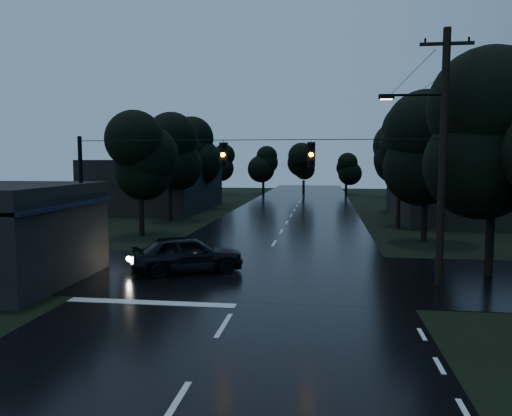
# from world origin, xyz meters

# --- Properties ---
(ground) EXTENTS (160.00, 160.00, 0.00)m
(ground) POSITION_xyz_m (0.00, 0.00, 0.00)
(ground) COLOR black
(ground) RESTS_ON ground
(main_road) EXTENTS (12.00, 120.00, 0.02)m
(main_road) POSITION_xyz_m (0.00, 30.00, 0.00)
(main_road) COLOR black
(main_road) RESTS_ON ground
(cross_street) EXTENTS (60.00, 9.00, 0.02)m
(cross_street) POSITION_xyz_m (0.00, 12.00, 0.00)
(cross_street) COLOR black
(cross_street) RESTS_ON ground
(building_far_right) EXTENTS (10.00, 14.00, 4.40)m
(building_far_right) POSITION_xyz_m (14.00, 34.00, 2.20)
(building_far_right) COLOR black
(building_far_right) RESTS_ON ground
(building_far_left) EXTENTS (10.00, 16.00, 5.00)m
(building_far_left) POSITION_xyz_m (-14.00, 40.00, 2.50)
(building_far_left) COLOR black
(building_far_left) RESTS_ON ground
(utility_pole_main) EXTENTS (3.50, 0.30, 10.00)m
(utility_pole_main) POSITION_xyz_m (7.41, 11.00, 5.26)
(utility_pole_main) COLOR black
(utility_pole_main) RESTS_ON ground
(utility_pole_far) EXTENTS (2.00, 0.30, 7.50)m
(utility_pole_far) POSITION_xyz_m (8.30, 28.00, 3.88)
(utility_pole_far) COLOR black
(utility_pole_far) RESTS_ON ground
(anchor_pole_left) EXTENTS (0.18, 0.18, 6.00)m
(anchor_pole_left) POSITION_xyz_m (-7.50, 11.00, 3.00)
(anchor_pole_left) COLOR black
(anchor_pole_left) RESTS_ON ground
(span_signals) EXTENTS (15.00, 0.37, 1.12)m
(span_signals) POSITION_xyz_m (0.56, 10.99, 5.24)
(span_signals) COLOR black
(span_signals) RESTS_ON ground
(tree_corner_near) EXTENTS (4.48, 4.48, 9.44)m
(tree_corner_near) POSITION_xyz_m (10.00, 13.00, 5.99)
(tree_corner_near) COLOR black
(tree_corner_near) RESTS_ON ground
(tree_left_a) EXTENTS (3.92, 3.92, 8.26)m
(tree_left_a) POSITION_xyz_m (-9.00, 22.00, 5.24)
(tree_left_a) COLOR black
(tree_left_a) RESTS_ON ground
(tree_left_b) EXTENTS (4.20, 4.20, 8.85)m
(tree_left_b) POSITION_xyz_m (-9.60, 30.00, 5.62)
(tree_left_b) COLOR black
(tree_left_b) RESTS_ON ground
(tree_left_c) EXTENTS (4.48, 4.48, 9.44)m
(tree_left_c) POSITION_xyz_m (-10.20, 40.00, 5.99)
(tree_left_c) COLOR black
(tree_left_c) RESTS_ON ground
(tree_right_a) EXTENTS (4.20, 4.20, 8.85)m
(tree_right_a) POSITION_xyz_m (9.00, 22.00, 5.62)
(tree_right_a) COLOR black
(tree_right_a) RESTS_ON ground
(tree_right_b) EXTENTS (4.48, 4.48, 9.44)m
(tree_right_b) POSITION_xyz_m (9.60, 30.00, 5.99)
(tree_right_b) COLOR black
(tree_right_b) RESTS_ON ground
(tree_right_c) EXTENTS (4.76, 4.76, 10.03)m
(tree_right_c) POSITION_xyz_m (10.20, 40.00, 6.37)
(tree_right_c) COLOR black
(tree_right_c) RESTS_ON ground
(car) EXTENTS (5.32, 3.83, 1.68)m
(car) POSITION_xyz_m (-3.05, 11.89, 0.84)
(car) COLOR black
(car) RESTS_ON ground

